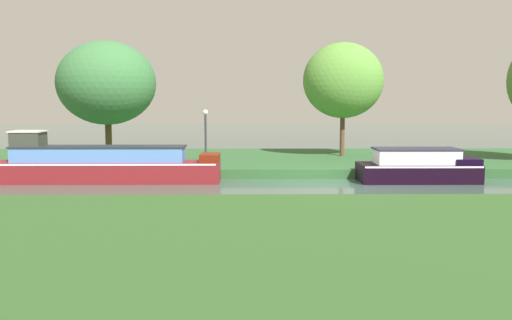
% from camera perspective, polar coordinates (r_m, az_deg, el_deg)
% --- Properties ---
extents(ground_plane, '(120.00, 120.00, 0.00)m').
position_cam_1_polar(ground_plane, '(20.97, 8.11, -2.80)').
color(ground_plane, '#3F584E').
extents(riverbank_far, '(72.00, 10.00, 0.40)m').
position_cam_1_polar(riverbank_far, '(27.82, 5.94, -0.11)').
color(riverbank_far, '#2E5A2F').
rests_on(riverbank_far, ground_plane).
extents(riverbank_near, '(72.00, 10.00, 0.40)m').
position_cam_1_polar(riverbank_near, '(12.29, 14.54, -8.50)').
color(riverbank_near, '#2D5323').
rests_on(riverbank_near, ground_plane).
extents(maroon_barge, '(10.25, 1.58, 2.10)m').
position_cam_1_polar(maroon_barge, '(22.72, -16.81, -0.55)').
color(maroon_barge, maroon).
rests_on(maroon_barge, ground_plane).
extents(black_narrowboat, '(4.78, 1.83, 1.38)m').
position_cam_1_polar(black_narrowboat, '(22.89, 16.91, -0.71)').
color(black_narrowboat, black).
rests_on(black_narrowboat, ground_plane).
extents(willow_tree_left, '(4.92, 4.64, 5.87)m').
position_cam_1_polar(willow_tree_left, '(28.09, -15.61, 7.88)').
color(willow_tree_left, brown).
rests_on(willow_tree_left, riverbank_far).
extents(willow_tree_centre, '(4.20, 3.40, 5.92)m').
position_cam_1_polar(willow_tree_centre, '(28.60, 9.26, 8.34)').
color(willow_tree_centre, brown).
rests_on(willow_tree_centre, riverbank_far).
extents(lamp_post, '(0.24, 0.24, 2.50)m').
position_cam_1_polar(lamp_post, '(24.41, -5.38, 3.25)').
color(lamp_post, '#333338').
rests_on(lamp_post, riverbank_far).
extents(mooring_post_near, '(0.18, 0.18, 0.60)m').
position_cam_1_polar(mooring_post_near, '(23.76, -14.57, -0.17)').
color(mooring_post_near, '#463622').
rests_on(mooring_post_near, riverbank_far).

